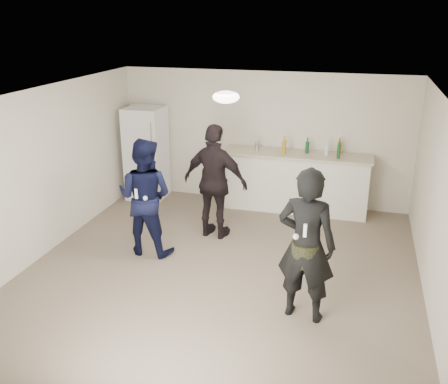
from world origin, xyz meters
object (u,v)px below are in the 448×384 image
(man, at_px, (145,197))
(woman, at_px, (306,245))
(shaker, at_px, (257,146))
(fridge, at_px, (147,153))
(counter, at_px, (296,183))
(spectator, at_px, (215,182))

(man, relative_size, woman, 0.94)
(man, bearing_deg, shaker, -115.13)
(woman, bearing_deg, fridge, -35.19)
(counter, distance_m, spectator, 1.91)
(fridge, height_order, spectator, spectator)
(counter, xyz_separation_m, fridge, (-2.93, -0.07, 0.38))
(shaker, height_order, man, man)
(counter, height_order, fridge, fridge)
(fridge, distance_m, woman, 4.86)
(fridge, bearing_deg, shaker, 2.25)
(fridge, distance_m, man, 2.45)
(counter, distance_m, woman, 3.51)
(counter, xyz_separation_m, spectator, (-1.10, -1.51, 0.41))
(counter, bearing_deg, man, -130.15)
(man, height_order, spectator, spectator)
(fridge, xyz_separation_m, man, (0.97, -2.25, -0.00))
(counter, relative_size, fridge, 1.44)
(shaker, bearing_deg, counter, -1.21)
(shaker, bearing_deg, fridge, -177.75)
(shaker, height_order, woman, woman)
(counter, distance_m, fridge, 2.95)
(shaker, xyz_separation_m, man, (-1.21, -2.34, -0.28))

